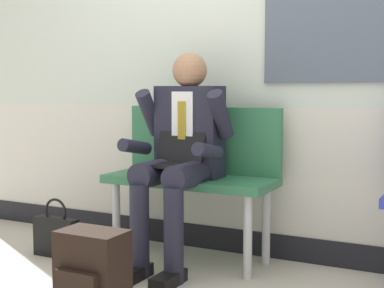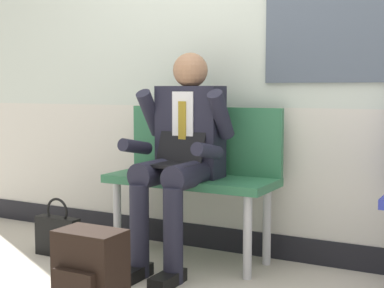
# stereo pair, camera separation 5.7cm
# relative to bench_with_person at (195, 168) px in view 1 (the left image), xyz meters

# --- Properties ---
(station_wall) EXTENTS (5.02, 0.16, 2.94)m
(station_wall) POSITION_rel_bench_with_person_xyz_m (0.25, 0.28, 0.89)
(station_wall) COLOR beige
(station_wall) RESTS_ON ground
(bench_with_person) EXTENTS (1.05, 0.42, 0.95)m
(bench_with_person) POSITION_rel_bench_with_person_xyz_m (0.00, 0.00, 0.00)
(bench_with_person) COLOR #2D6B47
(bench_with_person) RESTS_ON ground
(person_seated) EXTENTS (0.57, 0.70, 1.28)m
(person_seated) POSITION_rel_bench_with_person_xyz_m (-0.00, -0.20, 0.13)
(person_seated) COLOR #1E1E2D
(person_seated) RESTS_ON ground
(backpack) EXTENTS (0.32, 0.24, 0.40)m
(backpack) POSITION_rel_bench_with_person_xyz_m (-0.02, -1.03, -0.37)
(backpack) COLOR black
(backpack) RESTS_ON ground
(handbag) EXTENTS (0.31, 0.09, 0.37)m
(handbag) POSITION_rel_bench_with_person_xyz_m (-0.79, -0.38, -0.43)
(handbag) COLOR black
(handbag) RESTS_ON ground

